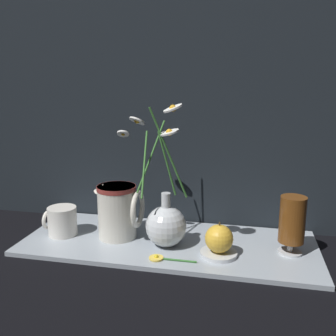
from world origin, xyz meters
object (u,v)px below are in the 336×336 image
Objects in this scene: vase_with_flowers at (165,222)px; tea_glass at (292,221)px; yellow_mug at (62,221)px; ceramic_pitcher at (118,210)px; orange_fruit at (219,239)px.

vase_with_flowers is 0.32m from tea_glass.
vase_with_flowers is at bearing -1.95° from yellow_mug.
ceramic_pitcher is at bearing 169.59° from vase_with_flowers.
orange_fruit is at bearing -11.54° from vase_with_flowers.
yellow_mug is 0.63m from tea_glass.
ceramic_pitcher is at bearing 179.51° from tea_glass.
yellow_mug is (-0.30, 0.01, -0.03)m from vase_with_flowers.
tea_glass is (0.62, 0.01, 0.05)m from yellow_mug.
tea_glass reaches higher than orange_fruit.
yellow_mug is at bearing 178.05° from vase_with_flowers.
tea_glass reaches higher than yellow_mug.
orange_fruit is at bearing -10.99° from ceramic_pitcher.
orange_fruit is at bearing -5.09° from yellow_mug.
vase_with_flowers reaches higher than orange_fruit.
vase_with_flowers is 4.82× the size of orange_fruit.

